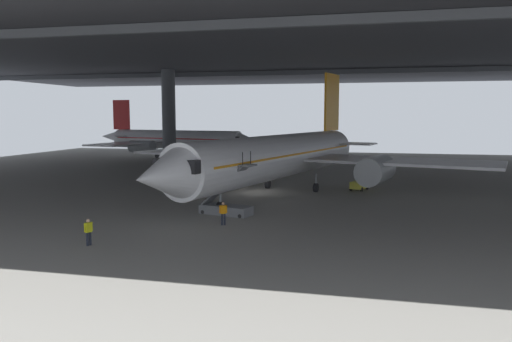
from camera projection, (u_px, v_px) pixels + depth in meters
name	position (u px, v px, depth m)	size (l,w,h in m)	color
ground_plane	(261.00, 193.00, 47.92)	(110.00, 110.00, 0.00)	gray
hangar_structure	(284.00, 53.00, 59.57)	(121.00, 99.00, 15.67)	#4C4F54
airplane_main	(281.00, 156.00, 46.94)	(38.93, 39.49, 12.39)	white
boarding_stairs	(227.00, 205.00, 37.28)	(4.61, 2.52, 4.85)	slate
crew_worker_near_nose	(88.00, 230.00, 28.35)	(0.36, 0.50, 1.57)	#232838
crew_worker_by_stairs	(223.00, 212.00, 33.60)	(0.50, 0.35, 1.61)	#232838
airplane_distant	(173.00, 140.00, 86.61)	(32.21, 31.48, 10.30)	white
baggage_tug	(359.00, 185.00, 49.42)	(1.90, 2.48, 0.90)	yellow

